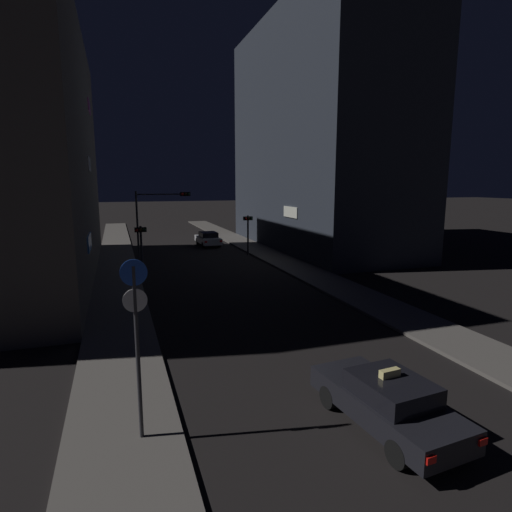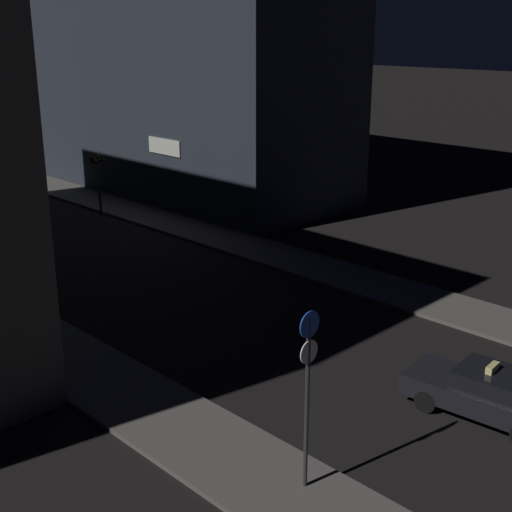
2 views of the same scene
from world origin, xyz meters
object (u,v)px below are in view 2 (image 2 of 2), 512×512
Objects in this scene: traffic_light_right_kerb at (98,172)px; sign_pole_left at (308,383)px; far_car at (11,191)px; taxi at (488,393)px.

sign_pole_left reaches higher than traffic_light_right_kerb.
sign_pole_left reaches higher than far_car.
sign_pole_left is (-10.53, -24.84, 0.29)m from traffic_light_right_kerb.
sign_pole_left is (-8.37, -31.42, 2.08)m from far_car.
traffic_light_right_kerb reaches higher than far_car.
traffic_light_right_kerb is (2.16, -6.58, 1.78)m from far_car.
sign_pole_left is at bearing -104.91° from far_car.
far_car is 32.58m from sign_pole_left.
sign_pole_left is (-6.01, 1.37, 2.07)m from taxi.
far_car is (2.36, 32.80, -0.00)m from taxi.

